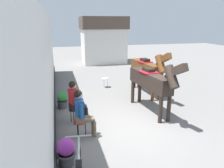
% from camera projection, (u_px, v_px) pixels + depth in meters
% --- Properties ---
extents(ground_plane, '(40.00, 40.00, 0.00)m').
position_uv_depth(ground_plane, '(111.00, 95.00, 9.52)').
color(ground_plane, slate).
extents(pub_facade_wall, '(0.34, 14.00, 3.40)m').
position_uv_depth(pub_facade_wall, '(47.00, 72.00, 7.09)').
color(pub_facade_wall, white).
rests_on(pub_facade_wall, ground_plane).
extents(distant_cottage, '(3.40, 2.60, 3.50)m').
position_uv_depth(distant_cottage, '(103.00, 40.00, 16.65)').
color(distant_cottage, silver).
rests_on(distant_cottage, ground_plane).
extents(seated_visitor_near, '(0.61, 0.49, 1.39)m').
position_uv_depth(seated_visitor_near, '(82.00, 111.00, 5.88)').
color(seated_visitor_near, red).
rests_on(seated_visitor_near, ground_plane).
extents(seated_visitor_far, '(0.61, 0.48, 1.39)m').
position_uv_depth(seated_visitor_far, '(76.00, 100.00, 6.74)').
color(seated_visitor_far, black).
rests_on(seated_visitor_far, ground_plane).
extents(saddled_horse_near, '(0.71, 2.99, 2.06)m').
position_uv_depth(saddled_horse_near, '(152.00, 81.00, 7.43)').
color(saddled_horse_near, '#2D231E').
rests_on(saddled_horse_near, ground_plane).
extents(saddled_horse_far, '(0.61, 3.00, 2.06)m').
position_uv_depth(saddled_horse_far, '(147.00, 69.00, 9.39)').
color(saddled_horse_far, brown).
rests_on(saddled_horse_far, ground_plane).
extents(flower_planter_near, '(0.43, 0.43, 0.64)m').
position_uv_depth(flower_planter_near, '(66.00, 151.00, 4.83)').
color(flower_planter_near, '#4C4C51').
rests_on(flower_planter_near, ground_plane).
extents(flower_planter_far, '(0.43, 0.43, 0.64)m').
position_uv_depth(flower_planter_far, '(62.00, 100.00, 8.03)').
color(flower_planter_far, '#4C4C51').
rests_on(flower_planter_far, ground_plane).
extents(spare_stool_white, '(0.32, 0.32, 0.46)m').
position_uv_depth(spare_stool_white, '(105.00, 79.00, 10.58)').
color(spare_stool_white, white).
rests_on(spare_stool_white, ground_plane).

